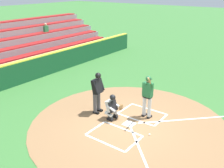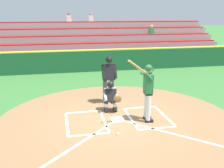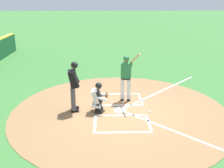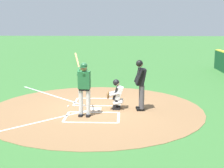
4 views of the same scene
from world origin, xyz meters
name	(u,v)px [view 1 (image 1 of 4)]	position (x,y,z in m)	size (l,w,h in m)	color
ground_plane	(129,124)	(0.00, 0.00, 0.00)	(120.00, 120.00, 0.00)	#387033
dirt_circle	(129,124)	(0.00, 0.00, 0.01)	(8.00, 8.00, 0.01)	olive
home_plate_and_chalk	(148,131)	(0.00, 0.88, 0.01)	(7.93, 4.91, 0.01)	white
batter	(148,94)	(-0.92, 0.28, 1.10)	(0.98, 0.65, 2.13)	silver
catcher	(112,106)	(0.06, -0.80, 0.59)	(0.59, 0.62, 1.13)	black
plate_umpire	(97,90)	(-0.04, -1.68, 1.08)	(0.60, 0.45, 1.86)	#4C4C51
baseball	(149,134)	(0.23, 1.06, 0.04)	(0.07, 0.07, 0.07)	white
backstop_wall	(17,73)	(0.00, -7.50, 0.65)	(22.00, 0.36, 1.31)	#19512D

